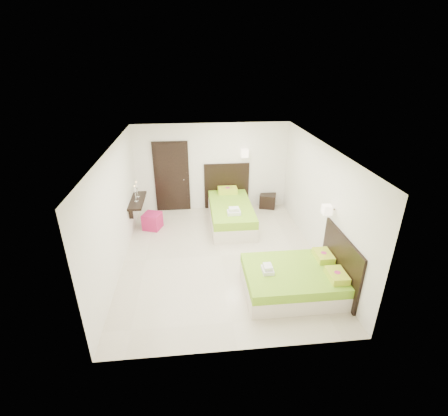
{
  "coord_description": "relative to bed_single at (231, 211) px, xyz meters",
  "views": [
    {
      "loc": [
        -0.59,
        -6.45,
        4.26
      ],
      "look_at": [
        0.1,
        0.3,
        1.1
      ],
      "focal_mm": 26.0,
      "sensor_mm": 36.0,
      "label": 1
    }
  ],
  "objects": [
    {
      "name": "door",
      "position": [
        -1.63,
        1.0,
        0.71
      ],
      "size": [
        1.02,
        0.15,
        2.14
      ],
      "color": "black",
      "rests_on": "ground"
    },
    {
      "name": "bed_double",
      "position": [
        0.94,
        -3.11,
        -0.05
      ],
      "size": [
        1.91,
        1.62,
        1.58
      ],
      "color": "beige",
      "rests_on": "ground"
    },
    {
      "name": "nightstand",
      "position": [
        1.27,
        0.9,
        -0.12
      ],
      "size": [
        0.58,
        0.55,
        0.42
      ],
      "primitive_type": "cube",
      "rotation": [
        0.0,
        0.0,
        -0.31
      ],
      "color": "black",
      "rests_on": "ground"
    },
    {
      "name": "console_shelf",
      "position": [
        -2.52,
        -0.1,
        0.48
      ],
      "size": [
        0.35,
        1.2,
        0.78
      ],
      "color": "black",
      "rests_on": "ground"
    },
    {
      "name": "ottoman",
      "position": [
        -2.16,
        -0.15,
        -0.12
      ],
      "size": [
        0.56,
        0.56,
        0.44
      ],
      "primitive_type": "cube",
      "rotation": [
        0.0,
        0.0,
        -0.35
      ],
      "color": "#A11549",
      "rests_on": "ground"
    },
    {
      "name": "floor",
      "position": [
        -0.43,
        -1.7,
        -0.34
      ],
      "size": [
        5.5,
        5.5,
        0.0
      ],
      "primitive_type": "plane",
      "color": "beige",
      "rests_on": "ground"
    },
    {
      "name": "bed_single",
      "position": [
        0.0,
        0.0,
        0.0
      ],
      "size": [
        1.36,
        2.26,
        1.87
      ],
      "color": "beige",
      "rests_on": "ground"
    }
  ]
}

